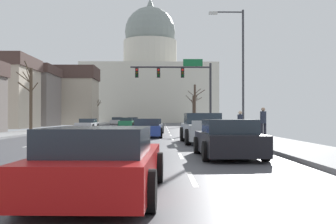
% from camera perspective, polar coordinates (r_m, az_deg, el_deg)
% --- Properties ---
extents(ground, '(20.00, 180.00, 0.20)m').
position_cam_1_polar(ground, '(22.89, -8.03, -4.11)').
color(ground, '#49494E').
extents(signal_gantry, '(7.91, 0.41, 6.88)m').
position_cam_1_polar(signal_gantry, '(38.96, 1.98, 4.79)').
color(signal_gantry, '#28282D').
rests_on(signal_gantry, ground).
extents(street_lamp_right, '(2.33, 0.24, 8.31)m').
position_cam_1_polar(street_lamp_right, '(26.88, 10.07, 7.13)').
color(street_lamp_right, '#333338').
rests_on(street_lamp_right, ground).
extents(capitol_building, '(31.50, 20.82, 31.14)m').
position_cam_1_polar(capitol_building, '(99.58, -2.57, 4.51)').
color(capitol_building, beige).
rests_on(capitol_building, ground).
extents(sedan_near_00, '(2.04, 4.34, 1.22)m').
position_cam_1_polar(sedan_near_00, '(34.54, -2.32, -2.03)').
color(sedan_near_00, '#9EA3A8').
rests_on(sedan_near_00, ground).
extents(sedan_near_01, '(2.07, 4.33, 1.26)m').
position_cam_1_polar(sedan_near_01, '(27.15, -2.99, -2.36)').
color(sedan_near_01, navy).
rests_on(sedan_near_01, ground).
extents(pickup_truck_near_02, '(2.42, 5.42, 1.59)m').
position_cam_1_polar(pickup_truck_near_02, '(21.38, 5.14, -2.48)').
color(pickup_truck_near_02, '#ADB2B7').
rests_on(pickup_truck_near_02, ground).
extents(sedan_near_03, '(2.13, 4.32, 1.30)m').
position_cam_1_polar(sedan_near_03, '(13.86, 8.60, -3.93)').
color(sedan_near_03, black).
rests_on(sedan_near_03, ground).
extents(sedan_near_04, '(2.21, 4.42, 1.22)m').
position_cam_1_polar(sedan_near_04, '(7.21, -9.51, -7.20)').
color(sedan_near_04, '#B71414').
rests_on(sedan_near_04, ground).
extents(sedan_oncoming_00, '(2.02, 4.71, 1.18)m').
position_cam_1_polar(sedan_oncoming_00, '(44.26, -11.43, -1.74)').
color(sedan_oncoming_00, silver).
rests_on(sedan_oncoming_00, ground).
extents(sedan_oncoming_01, '(2.06, 4.33, 1.27)m').
position_cam_1_polar(sedan_oncoming_01, '(54.11, -5.99, -1.52)').
color(sedan_oncoming_01, '#1E7247').
rests_on(sedan_oncoming_01, ground).
extents(sedan_oncoming_02, '(2.03, 4.61, 1.30)m').
position_cam_1_polar(sedan_oncoming_02, '(62.56, -5.05, -1.40)').
color(sedan_oncoming_02, '#6B6056').
rests_on(sedan_oncoming_02, ground).
extents(sedan_oncoming_03, '(2.18, 4.35, 1.30)m').
position_cam_1_polar(sedan_oncoming_03, '(72.31, -7.30, -1.29)').
color(sedan_oncoming_03, silver).
rests_on(sedan_oncoming_03, ground).
extents(flank_building_01, '(10.17, 8.60, 8.90)m').
position_cam_1_polar(flank_building_01, '(63.27, -20.21, 2.18)').
color(flank_building_01, slate).
rests_on(flank_building_01, ground).
extents(flank_building_03, '(13.63, 7.14, 10.02)m').
position_cam_1_polar(flank_building_03, '(71.99, -15.46, 2.29)').
color(flank_building_03, '#B2A38E').
rests_on(flank_building_03, ground).
extents(bare_tree_00, '(2.44, 2.16, 6.04)m').
position_cam_1_polar(bare_tree_00, '(59.61, 3.87, 1.19)').
color(bare_tree_00, '#423328').
rests_on(bare_tree_00, ground).
extents(bare_tree_01, '(2.08, 2.34, 6.08)m').
position_cam_1_polar(bare_tree_01, '(36.99, -19.07, 2.19)').
color(bare_tree_01, '#4C3D2D').
rests_on(bare_tree_01, ground).
extents(bare_tree_02, '(2.67, 1.59, 4.71)m').
position_cam_1_polar(bare_tree_02, '(63.72, 3.65, 0.51)').
color(bare_tree_02, '#423328').
rests_on(bare_tree_02, ground).
extents(bare_tree_03, '(2.10, 2.26, 4.86)m').
position_cam_1_polar(bare_tree_03, '(72.86, -10.25, 0.25)').
color(bare_tree_03, '#4C3D2D').
rests_on(bare_tree_03, ground).
extents(pedestrian_00, '(0.35, 0.34, 1.61)m').
position_cam_1_polar(pedestrian_00, '(24.69, 10.29, -1.51)').
color(pedestrian_00, black).
rests_on(pedestrian_00, ground).
extents(pedestrian_01, '(0.35, 0.34, 1.78)m').
position_cam_1_polar(pedestrian_01, '(22.92, 13.45, -1.32)').
color(pedestrian_01, black).
rests_on(pedestrian_01, ground).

